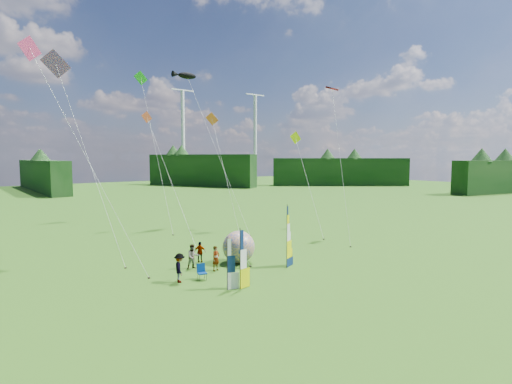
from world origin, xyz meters
TOP-DOWN VIEW (x-y plane):
  - ground at (0.00, 0.00)m, footprint 220.00×220.00m
  - treeline_ring at (0.00, 0.00)m, footprint 210.00×210.00m
  - turbine_left at (70.00, 95.00)m, footprint 8.00×1.20m
  - turbine_right at (45.00, 102.00)m, footprint 8.00×1.20m
  - feather_banner_main at (0.70, 2.57)m, footprint 1.17×0.54m
  - side_banner_left at (-4.68, 0.86)m, footprint 1.01×0.22m
  - side_banner_far at (-5.37, 1.23)m, footprint 0.91×0.40m
  - bol_inflatable at (-1.22, 5.85)m, footprint 2.63×2.63m
  - spectator_a at (-3.71, 5.12)m, footprint 0.72×0.56m
  - spectator_b at (-4.74, 6.57)m, footprint 0.92×0.56m
  - spectator_c at (-6.94, 4.33)m, footprint 0.86×1.29m
  - spectator_d at (-3.44, 7.77)m, footprint 0.93×0.92m
  - camp_chair at (-5.57, 3.86)m, footprint 0.74×0.74m
  - kite_whale at (5.47, 19.48)m, footprint 3.90×15.15m
  - kite_rainbow_delta at (-9.77, 13.29)m, footprint 8.35×12.08m
  - kite_parafoil at (11.74, 7.01)m, footprint 7.36×9.27m
  - small_kite_red at (-1.78, 16.12)m, footprint 3.92×10.66m
  - small_kite_orange at (5.83, 18.22)m, footprint 8.08×11.54m
  - small_kite_yellow at (12.29, 11.85)m, footprint 8.52×11.94m
  - small_kite_pink at (-10.98, 8.54)m, footprint 10.11×9.51m
  - small_kite_green at (0.04, 23.18)m, footprint 5.22×12.17m

SIDE VIEW (x-z plane):
  - ground at x=0.00m, z-range 0.00..0.00m
  - camp_chair at x=-5.57m, z-range 0.00..1.06m
  - spectator_d at x=-3.44m, z-range 0.00..1.58m
  - spectator_a at x=-3.71m, z-range 0.00..1.75m
  - spectator_b at x=-4.74m, z-range 0.00..1.76m
  - spectator_c at x=-6.94m, z-range 0.00..1.87m
  - bol_inflatable at x=-1.22m, z-range 0.00..2.44m
  - side_banner_far at x=-5.37m, z-range 0.00..3.13m
  - side_banner_left at x=-4.68m, z-range 0.00..3.61m
  - feather_banner_main at x=0.70m, z-range 0.00..4.48m
  - treeline_ring at x=0.00m, z-range 0.00..8.00m
  - small_kite_yellow at x=12.29m, z-range 0.00..11.51m
  - small_kite_red at x=-1.78m, z-range 0.00..12.96m
  - small_kite_orange at x=5.83m, z-range 0.00..13.74m
  - small_kite_pink at x=-10.98m, z-range 0.00..16.05m
  - kite_parafoil at x=11.74m, z-range 0.00..16.61m
  - kite_rainbow_delta at x=-9.77m, z-range 0.00..17.16m
  - small_kite_green at x=0.04m, z-range 0.00..18.59m
  - kite_whale at x=5.47m, z-range 0.00..19.24m
  - turbine_left at x=70.00m, z-range 0.00..30.00m
  - turbine_right at x=45.00m, z-range 0.00..30.00m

